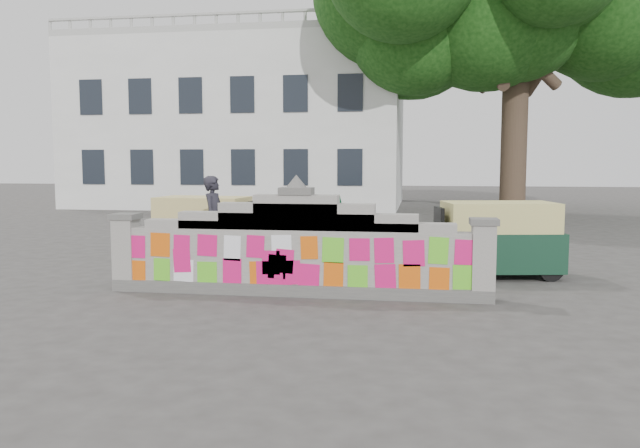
% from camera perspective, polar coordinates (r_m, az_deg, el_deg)
% --- Properties ---
extents(ground, '(100.00, 100.00, 0.00)m').
position_cam_1_polar(ground, '(10.51, -2.14, -6.49)').
color(ground, '#383533').
rests_on(ground, ground).
extents(parapet_wall, '(6.48, 0.44, 2.01)m').
position_cam_1_polar(parapet_wall, '(10.37, -2.16, -2.45)').
color(parapet_wall, '#4C4C49').
rests_on(parapet_wall, ground).
extents(building, '(16.00, 10.00, 8.90)m').
position_cam_1_polar(building, '(33.35, -6.68, 8.72)').
color(building, silver).
rests_on(building, ground).
extents(shade_tree, '(12.00, 10.00, 12.00)m').
position_cam_1_polar(shade_tree, '(29.15, 17.67, 18.74)').
color(shade_tree, '#38281E').
rests_on(shade_tree, ground).
extents(cyclist_bike, '(1.95, 0.80, 1.00)m').
position_cam_1_polar(cyclist_bike, '(12.60, -9.60, -2.23)').
color(cyclist_bike, black).
rests_on(cyclist_bike, ground).
extents(cyclist_rider, '(0.45, 0.65, 1.70)m').
position_cam_1_polar(cyclist_rider, '(12.55, -9.62, -0.65)').
color(cyclist_rider, '#222129').
rests_on(cyclist_rider, ground).
extents(pedestrian, '(0.77, 0.88, 1.53)m').
position_cam_1_polar(pedestrian, '(13.29, 1.23, -0.60)').
color(pedestrian, '#2A9B64').
rests_on(pedestrian, ground).
extents(rickshaw_left, '(2.61, 1.35, 1.42)m').
position_cam_1_polar(rickshaw_left, '(14.62, -10.39, -0.22)').
color(rickshaw_left, black).
rests_on(rickshaw_left, ground).
extents(rickshaw_right, '(2.69, 1.59, 1.45)m').
position_cam_1_polar(rickshaw_right, '(12.51, 15.72, -1.26)').
color(rickshaw_right, '#113321').
rests_on(rickshaw_right, ground).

